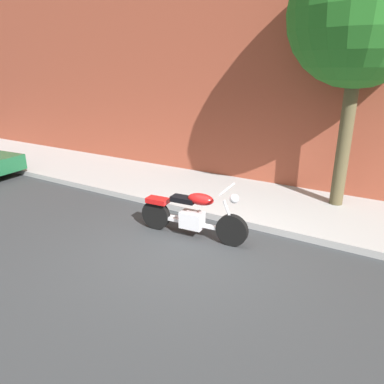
# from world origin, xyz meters

# --- Properties ---
(ground_plane) EXTENTS (60.00, 60.00, 0.00)m
(ground_plane) POSITION_xyz_m (0.00, 0.00, 0.00)
(ground_plane) COLOR #303335
(sidewalk) EXTENTS (25.91, 2.79, 0.14)m
(sidewalk) POSITION_xyz_m (0.00, 2.89, 0.07)
(sidewalk) COLOR #9E9E9E
(sidewalk) RESTS_ON ground
(building_facade) EXTENTS (25.91, 0.50, 8.57)m
(building_facade) POSITION_xyz_m (0.00, 4.53, 4.29)
(building_facade) COLOR brown
(building_facade) RESTS_ON ground
(motorcycle) EXTENTS (2.24, 0.70, 1.10)m
(motorcycle) POSITION_xyz_m (-0.22, 0.59, 0.45)
(motorcycle) COLOR black
(motorcycle) RESTS_ON ground
(street_tree) EXTENTS (2.92, 2.92, 5.61)m
(street_tree) POSITION_xyz_m (1.89, 3.53, 4.12)
(street_tree) COLOR brown
(street_tree) RESTS_ON ground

